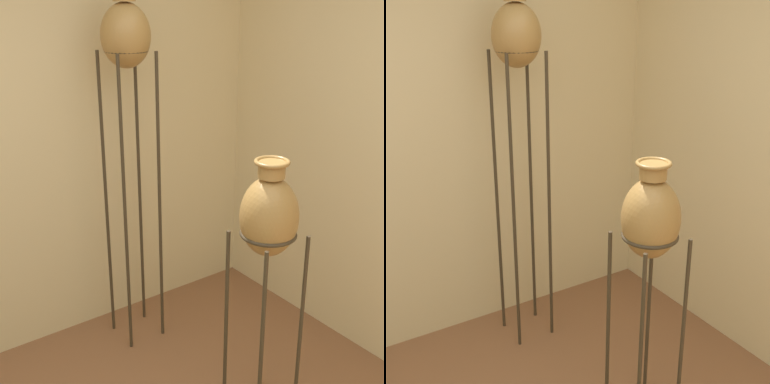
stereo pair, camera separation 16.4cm
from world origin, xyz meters
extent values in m
cylinder|color=#382D1E|center=(0.73, 1.50, 0.92)|extent=(0.02, 0.02, 1.83)
cylinder|color=#382D1E|center=(0.97, 1.50, 0.92)|extent=(0.02, 0.02, 1.83)
cylinder|color=#382D1E|center=(0.73, 1.74, 0.92)|extent=(0.02, 0.02, 1.83)
cylinder|color=#382D1E|center=(0.97, 1.74, 0.92)|extent=(0.02, 0.02, 1.83)
torus|color=#382D1E|center=(0.85, 1.62, 1.83)|extent=(0.25, 0.25, 0.02)
ellipsoid|color=olive|center=(0.85, 1.62, 1.91)|extent=(0.28, 0.28, 0.35)
cylinder|color=#382D1E|center=(0.88, 0.47, 0.53)|extent=(0.02, 0.02, 1.06)
cylinder|color=#382D1E|center=(1.15, 0.47, 0.53)|extent=(0.02, 0.02, 1.06)
cylinder|color=#382D1E|center=(0.88, 0.74, 0.53)|extent=(0.02, 0.02, 1.06)
cylinder|color=#382D1E|center=(1.15, 0.74, 0.53)|extent=(0.02, 0.02, 1.06)
torus|color=#382D1E|center=(1.01, 0.61, 1.06)|extent=(0.27, 0.27, 0.02)
ellipsoid|color=olive|center=(1.01, 0.61, 1.15)|extent=(0.28, 0.28, 0.39)
cylinder|color=olive|center=(1.01, 0.61, 1.38)|extent=(0.13, 0.13, 0.07)
torus|color=olive|center=(1.01, 0.61, 1.42)|extent=(0.17, 0.17, 0.02)
camera|label=1|loc=(-0.62, -1.05, 2.15)|focal=50.00mm
camera|label=2|loc=(-0.49, -1.14, 2.15)|focal=50.00mm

